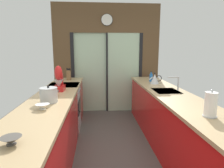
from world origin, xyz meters
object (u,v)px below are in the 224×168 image
Objects in this scene: mixing_bowl_near at (11,140)px; knife_block at (69,75)px; kettle at (155,79)px; soap_bottle_far at (151,77)px; stock_pot at (49,95)px; oven_range at (65,108)px; mixing_bowl_far at (54,93)px; paper_towel_roll at (211,105)px; mixing_bowl_mid at (43,107)px; stand_mixer at (59,81)px.

knife_block is at bearing 90.00° from mixing_bowl_near.
soap_bottle_far is (-0.00, 0.26, -0.01)m from kettle.
knife_block reaches higher than stock_pot.
mixing_bowl_far is at bearing -88.87° from oven_range.
mixing_bowl_far is 2.06m from paper_towel_roll.
paper_towel_roll is at bearing -90.07° from kettle.
paper_towel_roll is (1.80, -1.96, 0.59)m from oven_range.
oven_range is 1.06m from mixing_bowl_far.
mixing_bowl_far is (-0.00, 1.48, 0.01)m from mixing_bowl_near.
oven_range is at bearing -172.78° from soap_bottle_far.
paper_towel_roll reaches higher than mixing_bowl_near.
mixing_bowl_mid is at bearing -139.07° from kettle.
stock_pot is at bearing 90.00° from mixing_bowl_mid.
mixing_bowl_mid is 0.60× the size of kettle.
mixing_bowl_near is 3.19m from soap_bottle_far.
mixing_bowl_near is at bearing -90.00° from mixing_bowl_mid.
stand_mixer is (0.02, -0.55, 0.63)m from oven_range.
mixing_bowl_far is 0.68× the size of soap_bottle_far.
mixing_bowl_mid is 1.82m from paper_towel_roll.
mixing_bowl_mid is 1.04m from stand_mixer.
mixing_bowl_mid reaches higher than mixing_bowl_near.
kettle is at bearing 40.93° from mixing_bowl_mid.
stock_pot reaches higher than soap_bottle_far.
kettle is (1.78, -0.63, -0.01)m from knife_block.
stand_mixer is (0.00, -1.14, 0.05)m from knife_block.
mixing_bowl_far is at bearing -90.00° from stand_mixer.
mixing_bowl_far is 0.54× the size of knife_block.
paper_towel_roll reaches higher than mixing_bowl_mid.
kettle reaches higher than stock_pot.
mixing_bowl_mid is 2.36m from kettle.
mixing_bowl_near is 0.84m from mixing_bowl_mid.
stand_mixer is 1.84× the size of stock_pot.
knife_block is at bearing 90.00° from stand_mixer.
oven_range is 3.49× the size of kettle.
soap_bottle_far is at bearing 40.10° from stock_pot.
mixing_bowl_mid is 2.18m from knife_block.
mixing_bowl_mid is at bearing -134.55° from soap_bottle_far.
knife_block is 1.27× the size of soap_bottle_far.
soap_bottle_far is (1.78, -0.37, -0.02)m from knife_block.
soap_bottle_far reaches higher than mixing_bowl_near.
mixing_bowl_mid is 0.38× the size of stand_mixer.
mixing_bowl_mid is 0.64m from mixing_bowl_far.
soap_bottle_far is 2.19m from paper_towel_roll.
soap_bottle_far is at bearing 90.00° from paper_towel_roll.
mixing_bowl_mid reaches higher than oven_range.
soap_bottle_far is at bearing 7.22° from oven_range.
knife_block is at bearing 90.00° from mixing_bowl_far.
paper_towel_roll is at bearing -38.53° from stand_mixer.
kettle is 1.93m from paper_towel_roll.
knife_block is 1.03× the size of kettle.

